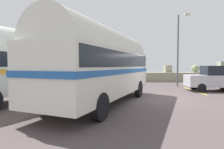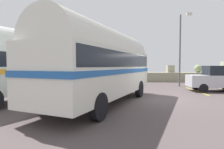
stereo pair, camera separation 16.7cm
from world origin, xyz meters
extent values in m
cube|color=#514545|center=(0.00, 0.00, 0.01)|extent=(32.00, 26.00, 0.02)
cube|color=gray|center=(0.00, 11.80, 0.55)|extent=(31.36, 1.80, 1.10)
sphere|color=#A0A67C|center=(-13.04, 12.33, 1.48)|extent=(0.76, 0.76, 0.76)
cube|color=tan|center=(-9.24, 12.30, 1.71)|extent=(1.23, 1.30, 1.21)
sphere|color=tan|center=(-6.81, 11.76, 1.61)|extent=(1.01, 1.01, 1.01)
sphere|color=gray|center=(-3.40, 12.22, 1.56)|extent=(0.92, 0.92, 0.92)
cube|color=gray|center=(-0.41, 12.06, 1.62)|extent=(1.28, 1.21, 1.05)
cube|color=#A09C82|center=(3.49, 12.07, 1.52)|extent=(0.93, 0.77, 0.84)
sphere|color=gray|center=(6.71, 11.99, 1.56)|extent=(0.91, 0.91, 0.91)
cube|color=gold|center=(3.32, 3.50, 0.02)|extent=(0.12, 4.40, 0.01)
cylinder|color=black|center=(-3.16, 1.31, 0.50)|extent=(0.58, 1.00, 0.96)
cylinder|color=black|center=(-1.08, 0.57, 0.50)|extent=(0.58, 1.00, 0.96)
cylinder|color=black|center=(-4.90, -3.60, 0.50)|extent=(0.58, 1.00, 0.96)
cylinder|color=black|center=(-2.82, -4.34, 0.50)|extent=(0.58, 1.00, 0.96)
cube|color=silver|center=(-2.99, -1.52, 1.57)|extent=(5.07, 8.72, 2.10)
cylinder|color=silver|center=(-2.99, -1.52, 2.62)|extent=(4.77, 8.34, 2.20)
cube|color=#21579E|center=(-2.99, -1.52, 1.63)|extent=(5.14, 8.81, 0.20)
cube|color=black|center=(-2.99, -1.52, 2.15)|extent=(4.99, 8.41, 0.64)
cube|color=silver|center=(-1.57, 2.51, 0.70)|extent=(2.20, 0.91, 0.28)
cylinder|color=black|center=(-6.83, 2.16, 0.50)|extent=(0.70, 0.98, 0.96)
cylinder|color=black|center=(-4.88, 1.12, 0.50)|extent=(0.70, 0.98, 0.96)
cube|color=silver|center=(-7.08, -0.65, 1.57)|extent=(6.08, 8.54, 2.10)
cylinder|color=silver|center=(-7.08, -0.65, 2.62)|extent=(5.74, 8.15, 2.20)
cube|color=orange|center=(-7.08, -0.65, 1.63)|extent=(6.16, 8.64, 0.20)
cube|color=black|center=(-7.08, -0.65, 2.15)|extent=(5.95, 8.26, 0.64)
cube|color=silver|center=(-5.07, 3.11, 0.70)|extent=(2.09, 1.22, 0.28)
cylinder|color=black|center=(3.49, 2.65, 0.33)|extent=(0.63, 0.22, 0.62)
cylinder|color=black|center=(3.54, 4.18, 0.33)|extent=(0.63, 0.22, 0.62)
cube|color=#BBBBC2|center=(4.79, 3.37, 0.78)|extent=(4.16, 1.86, 0.84)
cube|color=black|center=(5.03, 3.36, 1.54)|extent=(2.26, 1.64, 0.68)
cylinder|color=black|center=(5.88, 4.48, 0.33)|extent=(0.63, 0.22, 0.62)
cylinder|color=#5B5B60|center=(2.99, 6.53, 3.22)|extent=(0.14, 0.14, 6.43)
cube|color=beige|center=(3.57, 6.01, 6.33)|extent=(0.44, 0.24, 0.18)
camera|label=1|loc=(-2.11, -10.43, 1.87)|focal=29.51mm
camera|label=2|loc=(-1.95, -10.42, 1.87)|focal=29.51mm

